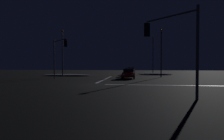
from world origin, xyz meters
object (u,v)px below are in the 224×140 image
object	(u,v)px
traffic_signal_se	(172,38)
streetlamp_right_far	(153,52)
sedan_green	(131,70)
sedan_gray	(131,70)
sedan_blue	(129,71)
traffic_signal_nw	(59,51)
streetlamp_left_near	(62,50)
sedan_red	(129,74)
sedan_silver	(130,72)
sedan_black	(131,70)
streetlamp_right_near	(161,49)

from	to	relation	value
traffic_signal_se	streetlamp_right_far	size ratio (longest dim) A/B	0.60
sedan_green	sedan_gray	bearing A→B (deg)	-88.76
sedan_blue	traffic_signal_se	distance (m)	29.68
sedan_blue	sedan_gray	size ratio (longest dim) A/B	1.00
traffic_signal_nw	streetlamp_left_near	xyz separation A→B (m)	(-2.05, 6.55, 0.78)
traffic_signal_se	streetlamp_left_near	world-z (taller)	streetlamp_left_near
sedan_red	streetlamp_right_far	world-z (taller)	streetlamp_right_far
sedan_red	sedan_silver	world-z (taller)	same
sedan_green	traffic_signal_nw	xyz separation A→B (m)	(-10.37, -31.14, 3.51)
streetlamp_right_far	streetlamp_left_near	world-z (taller)	streetlamp_right_far
traffic_signal_se	streetlamp_right_far	bearing A→B (deg)	86.91
sedan_blue	traffic_signal_se	world-z (taller)	traffic_signal_se
sedan_black	traffic_signal_se	distance (m)	34.99
sedan_blue	streetlamp_left_near	size ratio (longest dim) A/B	0.49
sedan_silver	traffic_signal_nw	xyz separation A→B (m)	(-10.56, -9.08, 3.51)
sedan_silver	sedan_black	world-z (taller)	same
sedan_silver	sedan_red	bearing A→B (deg)	-89.92
sedan_green	streetlamp_left_near	world-z (taller)	streetlamp_left_near
sedan_black	streetlamp_right_far	bearing A→B (deg)	20.25
sedan_blue	sedan_green	bearing A→B (deg)	89.64
streetlamp_right_far	streetlamp_right_near	size ratio (longest dim) A/B	1.12
traffic_signal_nw	sedan_black	bearing A→B (deg)	62.86
streetlamp_left_near	streetlamp_right_near	size ratio (longest dim) A/B	1.02
traffic_signal_nw	streetlamp_right_far	bearing A→B (deg)	54.33
sedan_silver	sedan_blue	size ratio (longest dim) A/B	1.00
traffic_signal_se	sedan_silver	bearing A→B (deg)	98.87
streetlamp_right_near	sedan_silver	bearing A→B (deg)	155.71
sedan_silver	streetlamp_left_near	distance (m)	13.56
sedan_silver	streetlamp_right_near	size ratio (longest dim) A/B	0.50
sedan_gray	streetlamp_right_far	bearing A→B (deg)	-28.85
sedan_gray	traffic_signal_nw	xyz separation A→B (m)	(-10.49, -25.68, 3.51)
streetlamp_right_far	streetlamp_left_near	bearing A→B (deg)	-138.72
traffic_signal_nw	sedan_silver	bearing A→B (deg)	40.69
sedan_gray	traffic_signal_nw	size ratio (longest dim) A/B	0.70
sedan_silver	traffic_signal_se	world-z (taller)	traffic_signal_se
sedan_silver	sedan_gray	size ratio (longest dim) A/B	1.00
sedan_silver	sedan_black	size ratio (longest dim) A/B	1.00
sedan_green	traffic_signal_se	distance (m)	45.61
sedan_gray	traffic_signal_nw	bearing A→B (deg)	-112.21
sedan_silver	streetlamp_right_far	bearing A→B (deg)	67.35
streetlamp_right_far	streetlamp_right_near	xyz separation A→B (m)	(-0.00, -16.00, -0.54)
sedan_black	sedan_gray	bearing A→B (deg)	89.93
streetlamp_left_near	sedan_green	bearing A→B (deg)	63.21
sedan_black	sedan_gray	distance (m)	5.24
traffic_signal_se	streetlamp_left_near	distance (m)	26.37
traffic_signal_se	traffic_signal_nw	size ratio (longest dim) A/B	0.94
traffic_signal_nw	traffic_signal_se	bearing A→B (deg)	-45.00
sedan_red	traffic_signal_nw	world-z (taller)	traffic_signal_nw
sedan_blue	traffic_signal_nw	xyz separation A→B (m)	(-10.27, -15.04, 3.51)
sedan_black	streetlamp_right_far	world-z (taller)	streetlamp_right_far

